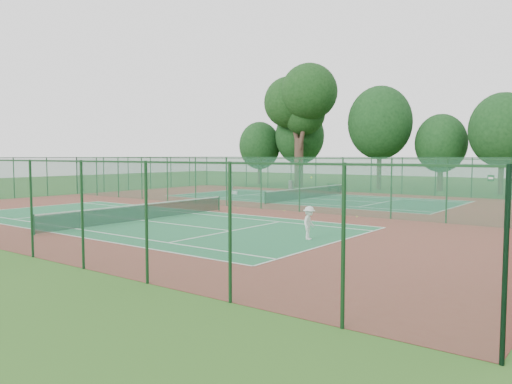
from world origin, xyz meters
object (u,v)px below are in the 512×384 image
at_px(player_far, 230,183).
at_px(bench, 334,188).
at_px(kit_bag, 233,193).
at_px(trash_bin, 291,185).
at_px(player_near, 309,223).
at_px(big_tree, 301,101).

distance_m(player_far, bench, 10.32).
bearing_deg(player_far, kit_bag, 48.65).
bearing_deg(trash_bin, player_far, -109.21).
relative_size(trash_bin, bench, 0.68).
bearing_deg(trash_bin, bench, -5.91).
height_order(player_near, player_far, player_far).
bearing_deg(kit_bag, player_far, 116.65).
bearing_deg(trash_bin, big_tree, 108.89).
xyz_separation_m(player_near, kit_bag, (-18.80, 17.63, -0.58)).
height_order(bench, kit_bag, bench).
xyz_separation_m(player_near, big_tree, (-19.57, 30.72, 9.14)).
height_order(player_far, big_tree, big_tree).
bearing_deg(player_near, kit_bag, 34.63).
bearing_deg(big_tree, player_far, -95.28).
distance_m(player_near, bench, 28.88).
bearing_deg(bench, trash_bin, -176.02).
bearing_deg(trash_bin, player_near, -55.64).
relative_size(trash_bin, kit_bag, 1.19).
height_order(player_far, trash_bin, player_far).
bearing_deg(player_far, big_tree, 176.91).
height_order(bench, big_tree, big_tree).
xyz_separation_m(player_near, trash_bin, (-18.12, 26.51, -0.25)).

